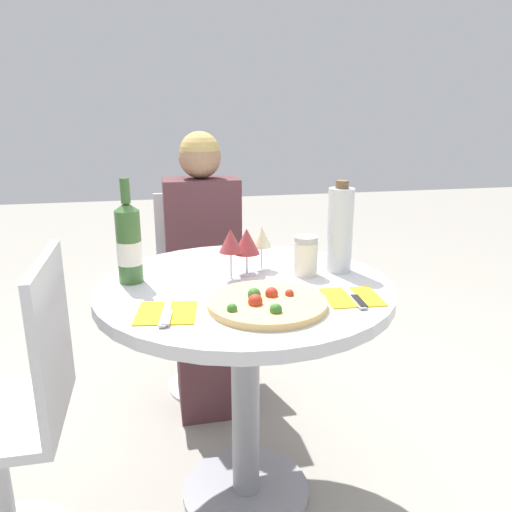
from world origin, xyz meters
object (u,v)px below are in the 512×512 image
dining_table (245,331)px  tall_carafe (340,229)px  chair_empty_side (14,419)px  pizza_large (267,303)px  chair_behind_diner (203,294)px  wine_bottle (129,243)px  seated_diner (206,285)px

dining_table → tall_carafe: (0.32, 0.06, 0.30)m
chair_empty_side → pizza_large: (0.69, -0.12, 0.33)m
pizza_large → tall_carafe: 0.41m
dining_table → chair_behind_diner: 0.81m
chair_empty_side → wine_bottle: (0.34, 0.16, 0.44)m
dining_table → chair_empty_side: size_ratio=0.99×
seated_diner → wine_bottle: bearing=63.8°
chair_behind_diner → chair_empty_side: 1.07m
seated_diner → pizza_large: size_ratio=3.72×
dining_table → tall_carafe: 0.44m
seated_diner → chair_empty_side: seated_diner is taller
seated_diner → tall_carafe: (0.37, -0.60, 0.37)m
dining_table → seated_diner: size_ratio=0.75×
seated_diner → wine_bottle: 0.73m
tall_carafe → pizza_large: bearing=-139.2°
chair_behind_diner → pizza_large: chair_behind_diner is taller
chair_behind_diner → pizza_large: bearing=94.4°
wine_bottle → dining_table: bearing=-14.0°
seated_diner → wine_bottle: seated_diner is taller
chair_behind_diner → pizza_large: size_ratio=2.83×
pizza_large → dining_table: bearing=96.4°
dining_table → chair_behind_diner: bearing=93.8°
tall_carafe → seated_diner: bearing=122.0°
chair_behind_diner → seated_diner: bearing=90.0°
seated_diner → tall_carafe: seated_diner is taller
chair_behind_diner → chair_empty_side: same height
pizza_large → seated_diner: bearing=95.1°
chair_empty_side → pizza_large: size_ratio=2.83×
chair_behind_diner → tall_carafe: bearing=116.9°
tall_carafe → wine_bottle: bearing=177.8°
chair_behind_diner → tall_carafe: 0.94m
dining_table → wine_bottle: (-0.33, 0.08, 0.28)m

